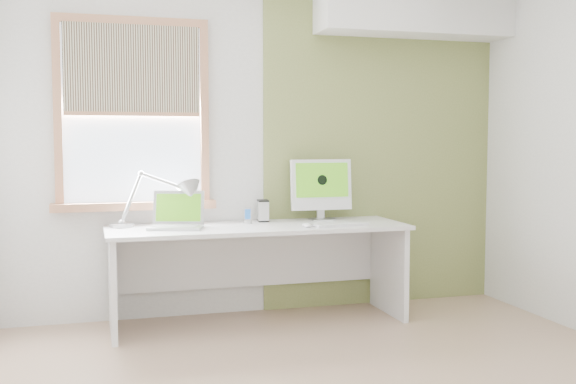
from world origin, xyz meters
name	(u,v)px	position (x,y,z in m)	size (l,w,h in m)	color
room	(342,151)	(0.00, 0.00, 1.30)	(4.04, 3.54, 2.64)	tan
accent_wall	(381,147)	(1.00, 1.74, 1.30)	(2.00, 0.02, 2.60)	olive
soffit	(414,9)	(1.20, 1.57, 2.40)	(1.60, 0.40, 0.42)	white
window	(133,115)	(-1.00, 1.71, 1.54)	(1.20, 0.14, 1.42)	#9E6646
desk	(257,250)	(-0.13, 1.44, 0.53)	(2.20, 0.70, 0.73)	white
desk_lamp	(178,197)	(-0.70, 1.53, 0.94)	(0.71, 0.29, 0.41)	#B4B6B9
laptop	(177,219)	(-0.72, 1.43, 0.79)	(0.44, 0.39, 0.26)	#B4B6B9
phone_dock	(248,219)	(-0.18, 1.53, 0.76)	(0.07, 0.07, 0.12)	#B4B6B9
external_drive	(263,211)	(-0.04, 1.62, 0.81)	(0.10, 0.14, 0.17)	#B4B6B9
imac	(321,186)	(0.43, 1.58, 1.00)	(0.49, 0.16, 0.48)	#B4B6B9
keyboard	(340,225)	(0.44, 1.19, 0.74)	(0.43, 0.18, 0.02)	white
mouse	(307,225)	(0.18, 1.18, 0.75)	(0.06, 0.11, 0.03)	white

